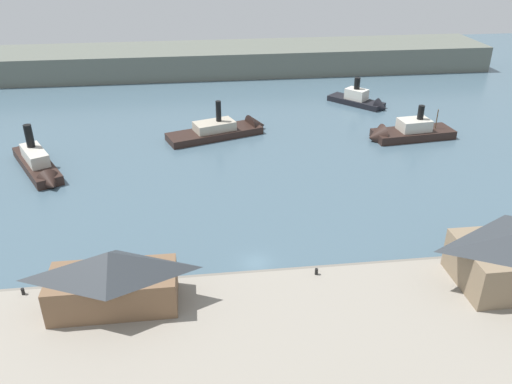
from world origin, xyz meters
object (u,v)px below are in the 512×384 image
ferry_approaching_east (228,130)px  ferry_departing_north (39,166)px  ferry_shed_central_terminal (112,279)px  ferry_approaching_west (362,101)px  mooring_post_west (316,272)px  mooring_post_center_west (23,291)px  ferry_near_quay (403,133)px

ferry_approaching_east → ferry_departing_north: bearing=-157.1°
ferry_departing_north → ferry_shed_central_terminal: bearing=-65.9°
ferry_departing_north → ferry_approaching_west: ferry_departing_north is taller
mooring_post_west → ferry_departing_north: ferry_departing_north is taller
mooring_post_west → mooring_post_center_west: (-38.91, 0.52, 0.00)m
ferry_approaching_east → mooring_post_west: bearing=-82.2°
mooring_post_west → ferry_approaching_west: 80.07m
ferry_near_quay → mooring_post_center_west: bearing=-145.2°
ferry_shed_central_terminal → ferry_approaching_west: 95.92m
ferry_near_quay → mooring_post_west: bearing=-122.6°
ferry_departing_north → ferry_approaching_west: size_ratio=1.37×
ferry_departing_north → ferry_near_quay: ferry_departing_north is taller
ferry_departing_north → ferry_near_quay: (78.30, 8.73, -0.19)m
ferry_approaching_west → ferry_approaching_east: size_ratio=0.64×
ferry_approaching_west → ferry_approaching_east: 41.35m
mooring_post_west → ferry_near_quay: bearing=57.4°
ferry_shed_central_terminal → ferry_near_quay: (58.56, 52.90, -3.84)m
mooring_post_west → ferry_approaching_east: (-7.90, 57.33, -0.40)m
mooring_post_west → ferry_near_quay: ferry_near_quay is taller
ferry_departing_north → ferry_approaching_east: size_ratio=0.88×
ferry_shed_central_terminal → mooring_post_center_west: ferry_shed_central_terminal is taller
ferry_approaching_west → ferry_departing_north: bearing=-156.4°
ferry_near_quay → ferry_approaching_east: bearing=169.3°
ferry_shed_central_terminal → ferry_approaching_east: (18.78, 60.45, -4.03)m
ferry_approaching_west → ferry_near_quay: (2.08, -24.53, 0.02)m
ferry_departing_north → ferry_approaching_west: bearing=23.6°
ferry_approaching_west → ferry_approaching_east: bearing=-155.7°
mooring_post_west → mooring_post_center_west: bearing=179.2°
mooring_post_center_west → ferry_departing_north: ferry_departing_north is taller
mooring_post_west → ferry_near_quay: (31.88, 49.78, -0.21)m
mooring_post_west → ferry_departing_north: (-46.42, 41.06, -0.02)m
mooring_post_west → ferry_approaching_west: bearing=68.2°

